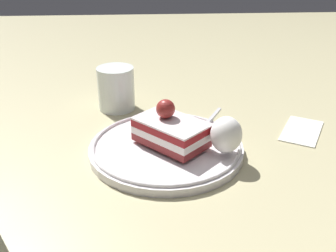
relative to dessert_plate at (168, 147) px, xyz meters
name	(u,v)px	position (x,y,z in m)	size (l,w,h in m)	color
ground_plane	(165,145)	(0.00, 0.03, -0.01)	(2.40, 2.40, 0.00)	tan
dessert_plate	(168,147)	(0.00, 0.00, 0.00)	(0.25, 0.25, 0.02)	white
cake_slice	(170,130)	(0.00, 0.00, 0.03)	(0.13, 0.13, 0.07)	maroon
whipped_cream_dollop	(226,135)	(0.09, -0.03, 0.04)	(0.05, 0.05, 0.06)	white
fork	(208,123)	(0.08, 0.06, 0.01)	(0.07, 0.11, 0.00)	silver
drink_glass_near	(116,91)	(-0.09, 0.19, 0.03)	(0.07, 0.07, 0.09)	white
folded_napkin	(302,130)	(0.25, 0.06, -0.01)	(0.11, 0.06, 0.00)	silver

